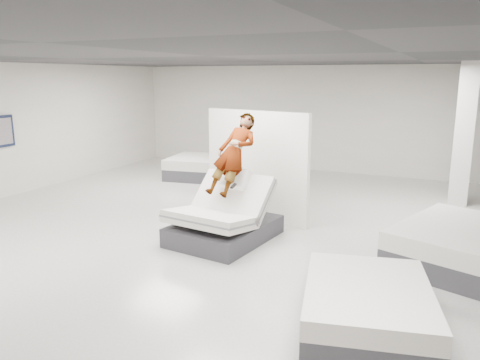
{
  "coord_description": "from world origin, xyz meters",
  "views": [
    {
      "loc": [
        3.78,
        -7.03,
        2.87
      ],
      "look_at": [
        0.27,
        0.64,
        1.0
      ],
      "focal_mm": 35.0,
      "sensor_mm": 36.0,
      "label": 1
    }
  ],
  "objects_px": {
    "remote": "(233,186)",
    "flat_bed_right_far": "(462,245)",
    "person": "(234,170)",
    "flat_bed_right_near": "(367,307)",
    "divider_panel": "(256,166)",
    "column": "(464,135)",
    "hero_bed": "(224,220)",
    "flat_bed_left_far": "(209,168)"
  },
  "relations": [
    {
      "from": "person",
      "to": "remote",
      "type": "xyz_separation_m",
      "value": [
        0.17,
        -0.38,
        -0.19
      ]
    },
    {
      "from": "divider_panel",
      "to": "flat_bed_right_far",
      "type": "xyz_separation_m",
      "value": [
        3.86,
        -0.93,
        -0.8
      ]
    },
    {
      "from": "flat_bed_right_near",
      "to": "column",
      "type": "relative_size",
      "value": 0.67
    },
    {
      "from": "hero_bed",
      "to": "flat_bed_left_far",
      "type": "bearing_deg",
      "value": 121.14
    },
    {
      "from": "hero_bed",
      "to": "remote",
      "type": "relative_size",
      "value": 14.7
    },
    {
      "from": "divider_panel",
      "to": "remote",
      "type": "bearing_deg",
      "value": -68.65
    },
    {
      "from": "remote",
      "to": "flat_bed_right_far",
      "type": "height_order",
      "value": "remote"
    },
    {
      "from": "remote",
      "to": "divider_panel",
      "type": "bearing_deg",
      "value": 105.57
    },
    {
      "from": "flat_bed_left_far",
      "to": "hero_bed",
      "type": "bearing_deg",
      "value": -58.86
    },
    {
      "from": "flat_bed_right_near",
      "to": "column",
      "type": "bearing_deg",
      "value": 81.58
    },
    {
      "from": "person",
      "to": "column",
      "type": "relative_size",
      "value": 0.52
    },
    {
      "from": "flat_bed_right_far",
      "to": "flat_bed_right_near",
      "type": "xyz_separation_m",
      "value": [
        -1.01,
        -2.54,
        -0.05
      ]
    },
    {
      "from": "person",
      "to": "remote",
      "type": "height_order",
      "value": "person"
    },
    {
      "from": "person",
      "to": "flat_bed_right_far",
      "type": "height_order",
      "value": "person"
    },
    {
      "from": "hero_bed",
      "to": "flat_bed_left_far",
      "type": "distance_m",
      "value": 5.27
    },
    {
      "from": "divider_panel",
      "to": "column",
      "type": "bearing_deg",
      "value": 51.06
    },
    {
      "from": "person",
      "to": "remote",
      "type": "bearing_deg",
      "value": -57.85
    },
    {
      "from": "divider_panel",
      "to": "column",
      "type": "relative_size",
      "value": 0.76
    },
    {
      "from": "flat_bed_left_far",
      "to": "column",
      "type": "relative_size",
      "value": 0.76
    },
    {
      "from": "column",
      "to": "person",
      "type": "bearing_deg",
      "value": -132.59
    },
    {
      "from": "hero_bed",
      "to": "flat_bed_right_near",
      "type": "bearing_deg",
      "value": -34.8
    },
    {
      "from": "flat_bed_right_near",
      "to": "column",
      "type": "height_order",
      "value": "column"
    },
    {
      "from": "divider_panel",
      "to": "flat_bed_left_far",
      "type": "bearing_deg",
      "value": 145.39
    },
    {
      "from": "remote",
      "to": "divider_panel",
      "type": "relative_size",
      "value": 0.06
    },
    {
      "from": "flat_bed_left_far",
      "to": "remote",
      "type": "bearing_deg",
      "value": -57.16
    },
    {
      "from": "remote",
      "to": "flat_bed_right_far",
      "type": "xyz_separation_m",
      "value": [
        3.64,
        0.6,
        -0.72
      ]
    },
    {
      "from": "person",
      "to": "divider_panel",
      "type": "xyz_separation_m",
      "value": [
        -0.04,
        1.15,
        -0.12
      ]
    },
    {
      "from": "flat_bed_right_far",
      "to": "flat_bed_right_near",
      "type": "bearing_deg",
      "value": -111.69
    },
    {
      "from": "person",
      "to": "flat_bed_right_far",
      "type": "xyz_separation_m",
      "value": [
        3.82,
        0.23,
        -0.92
      ]
    },
    {
      "from": "hero_bed",
      "to": "divider_panel",
      "type": "distance_m",
      "value": 1.66
    },
    {
      "from": "person",
      "to": "flat_bed_right_far",
      "type": "bearing_deg",
      "value": 11.0
    },
    {
      "from": "flat_bed_right_near",
      "to": "flat_bed_left_far",
      "type": "xyz_separation_m",
      "value": [
        -5.58,
        6.49,
        0.04
      ]
    },
    {
      "from": "flat_bed_right_near",
      "to": "flat_bed_left_far",
      "type": "distance_m",
      "value": 8.56
    },
    {
      "from": "person",
      "to": "flat_bed_right_near",
      "type": "distance_m",
      "value": 3.76
    },
    {
      "from": "flat_bed_right_far",
      "to": "person",
      "type": "bearing_deg",
      "value": -176.61
    },
    {
      "from": "hero_bed",
      "to": "flat_bed_left_far",
      "type": "height_order",
      "value": "hero_bed"
    },
    {
      "from": "divider_panel",
      "to": "flat_bed_right_near",
      "type": "height_order",
      "value": "divider_panel"
    },
    {
      "from": "divider_panel",
      "to": "flat_bed_right_near",
      "type": "distance_m",
      "value": 4.56
    },
    {
      "from": "column",
      "to": "hero_bed",
      "type": "bearing_deg",
      "value": -130.71
    },
    {
      "from": "column",
      "to": "flat_bed_right_near",
      "type": "bearing_deg",
      "value": -98.42
    },
    {
      "from": "divider_panel",
      "to": "person",
      "type": "bearing_deg",
      "value": -74.52
    },
    {
      "from": "person",
      "to": "column",
      "type": "distance_m",
      "value": 5.56
    }
  ]
}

